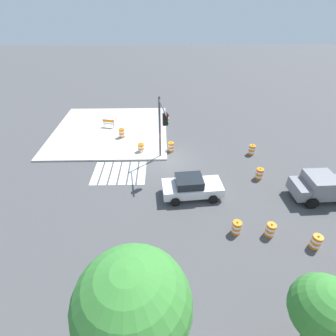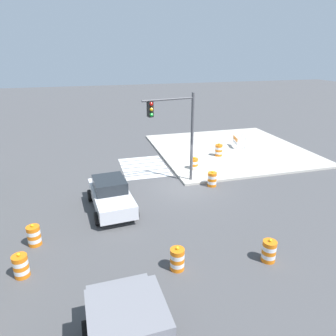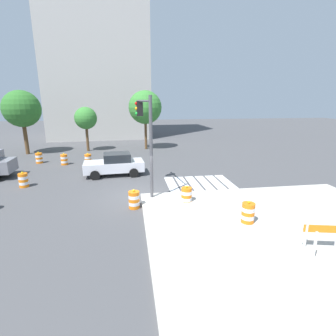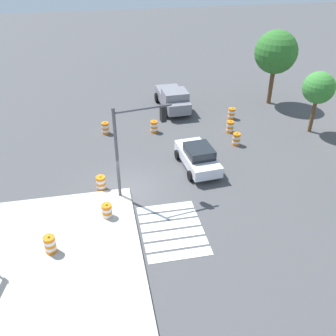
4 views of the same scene
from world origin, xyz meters
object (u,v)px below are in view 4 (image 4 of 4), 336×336
(traffic_barrel_median_near, at_px, (232,113))
(traffic_barrel_opposite_curb, at_px, (107,212))
(traffic_barrel_median_far, at_px, (230,127))
(street_tree_streetside_mid, at_px, (276,52))
(traffic_light_pole, at_px, (136,135))
(traffic_barrel_lane_center, at_px, (236,139))
(traffic_barrel_near_corner, at_px, (154,127))
(street_tree_streetside_far, at_px, (319,88))
(traffic_barrel_far_curb, at_px, (105,128))
(pickup_truck, at_px, (173,99))
(traffic_barrel_crosswalk_end, at_px, (101,183))
(sports_car, at_px, (198,157))
(traffic_barrel_on_sidewalk, at_px, (50,244))

(traffic_barrel_median_near, xyz_separation_m, traffic_barrel_opposite_curb, (10.86, -10.90, 0.00))
(traffic_barrel_median_far, bearing_deg, street_tree_streetside_mid, 132.06)
(traffic_light_pole, xyz_separation_m, street_tree_streetside_mid, (-11.40, 13.35, 0.62))
(traffic_barrel_lane_center, bearing_deg, traffic_light_pole, -59.72)
(traffic_barrel_near_corner, relative_size, traffic_barrel_median_near, 1.00)
(street_tree_streetside_far, bearing_deg, traffic_light_pole, -68.85)
(traffic_barrel_far_curb, height_order, traffic_barrel_opposite_curb, same)
(traffic_barrel_lane_center, height_order, street_tree_streetside_mid, street_tree_streetside_mid)
(pickup_truck, xyz_separation_m, traffic_barrel_crosswalk_end, (10.80, -6.75, -0.52))
(sports_car, height_order, traffic_barrel_near_corner, sports_car)
(traffic_light_pole, height_order, street_tree_streetside_mid, street_tree_streetside_mid)
(traffic_barrel_far_curb, height_order, street_tree_streetside_far, street_tree_streetside_far)
(traffic_barrel_far_curb, xyz_separation_m, street_tree_streetside_far, (2.77, 15.55, 3.06))
(traffic_barrel_median_near, bearing_deg, sports_car, -34.84)
(traffic_barrel_crosswalk_end, xyz_separation_m, traffic_barrel_opposite_curb, (2.79, 0.18, 0.00))
(traffic_barrel_lane_center, height_order, traffic_barrel_on_sidewalk, traffic_barrel_on_sidewalk)
(traffic_barrel_on_sidewalk, xyz_separation_m, street_tree_streetside_far, (-9.57, 18.91, 2.91))
(traffic_barrel_crosswalk_end, xyz_separation_m, street_tree_streetside_far, (-4.64, 16.25, 3.06))
(traffic_barrel_crosswalk_end, bearing_deg, traffic_barrel_lane_center, 110.56)
(traffic_barrel_opposite_curb, height_order, street_tree_streetside_mid, street_tree_streetside_mid)
(traffic_light_pole, bearing_deg, traffic_barrel_median_far, 129.39)
(street_tree_streetside_mid, relative_size, street_tree_streetside_far, 1.35)
(traffic_barrel_on_sidewalk, bearing_deg, traffic_barrel_median_near, 133.43)
(traffic_barrel_opposite_curb, distance_m, traffic_light_pole, 4.45)
(traffic_light_pole, distance_m, street_tree_streetside_far, 15.12)
(traffic_barrel_on_sidewalk, bearing_deg, street_tree_streetside_mid, 130.51)
(traffic_barrel_far_curb, distance_m, street_tree_streetside_mid, 15.67)
(sports_car, distance_m, traffic_barrel_lane_center, 4.34)
(street_tree_streetside_mid, bearing_deg, traffic_barrel_on_sidewalk, -49.49)
(street_tree_streetside_far, bearing_deg, pickup_truck, -122.93)
(traffic_barrel_lane_center, height_order, traffic_barrel_opposite_curb, same)
(traffic_barrel_median_near, height_order, traffic_barrel_opposite_curb, same)
(traffic_barrel_near_corner, distance_m, traffic_barrel_lane_center, 6.37)
(traffic_barrel_opposite_curb, distance_m, street_tree_streetside_mid, 20.75)
(sports_car, height_order, pickup_truck, pickup_truck)
(traffic_barrel_median_near, bearing_deg, traffic_barrel_opposite_curb, -45.09)
(traffic_barrel_near_corner, relative_size, traffic_barrel_far_curb, 1.00)
(traffic_barrel_median_near, relative_size, traffic_barrel_opposite_curb, 1.00)
(street_tree_streetside_far, bearing_deg, traffic_barrel_crosswalk_end, -74.05)
(traffic_barrel_crosswalk_end, xyz_separation_m, traffic_barrel_on_sidewalk, (4.93, -2.66, 0.15))
(pickup_truck, relative_size, traffic_barrel_median_near, 5.11)
(traffic_barrel_median_far, xyz_separation_m, traffic_light_pole, (6.55, -7.98, 3.46))
(traffic_barrel_median_far, relative_size, street_tree_streetside_far, 0.22)
(traffic_barrel_far_curb, xyz_separation_m, traffic_light_pole, (8.22, 1.45, 3.46))
(traffic_barrel_median_far, bearing_deg, traffic_barrel_on_sidewalk, -50.17)
(street_tree_streetside_mid, xyz_separation_m, street_tree_streetside_far, (5.94, 0.75, -1.02))
(sports_car, height_order, street_tree_streetside_mid, street_tree_streetside_mid)
(sports_car, bearing_deg, traffic_light_pole, -63.60)
(traffic_barrel_far_curb, bearing_deg, traffic_barrel_crosswalk_end, -5.44)
(traffic_barrel_median_near, xyz_separation_m, street_tree_streetside_mid, (-2.51, 4.43, 4.08))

